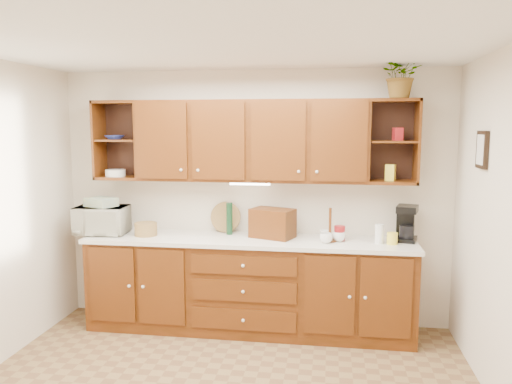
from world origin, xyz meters
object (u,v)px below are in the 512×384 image
(microwave, at_px, (102,220))
(coffee_maker, at_px, (406,224))
(bread_box, at_px, (273,223))
(potted_plant, at_px, (402,75))

(microwave, xyz_separation_m, coffee_maker, (3.04, 0.14, 0.02))
(microwave, xyz_separation_m, bread_box, (1.75, 0.08, 0.00))
(microwave, xyz_separation_m, potted_plant, (2.94, 0.09, 1.42))
(microwave, relative_size, potted_plant, 1.21)
(microwave, distance_m, potted_plant, 3.26)
(coffee_maker, distance_m, potted_plant, 1.40)
(microwave, bearing_deg, potted_plant, -3.13)
(coffee_maker, bearing_deg, bread_box, -162.38)
(bread_box, distance_m, potted_plant, 1.85)
(bread_box, xyz_separation_m, coffee_maker, (1.29, 0.06, 0.02))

